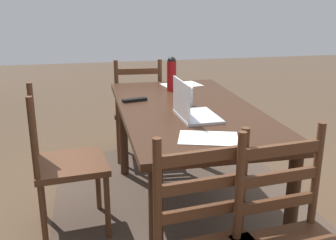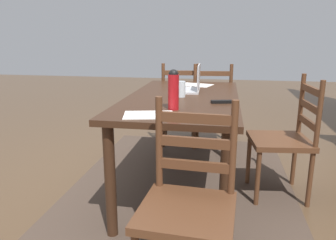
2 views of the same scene
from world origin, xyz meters
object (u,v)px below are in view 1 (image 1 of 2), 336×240
Objects in this scene: chair_far_head at (64,163)px; water_bottle at (171,73)px; dining_table at (188,122)px; tv_remote at (135,100)px; laptop at (191,109)px; drinking_glass at (188,97)px; chair_right_far at (138,110)px.

chair_far_head is 3.68× the size of water_bottle.
chair_far_head reaches higher than dining_table.
dining_table is 9.89× the size of tv_remote.
water_bottle is (0.49, -0.80, 0.45)m from chair_far_head.
dining_table is 0.28m from laptop.
laptop is at bearing -163.19° from tv_remote.
drinking_glass is at bearing -133.89° from tv_remote.
tv_remote is (-0.26, 0.31, -0.12)m from water_bottle.
water_bottle reaches higher than tv_remote.
chair_right_far reaches higher than tv_remote.
drinking_glass is (-0.45, -0.01, -0.07)m from water_bottle.
chair_far_head is 0.88m from laptop.
water_bottle is 0.45m from drinking_glass.
chair_right_far is at bearing 5.55° from laptop.
drinking_glass reaches higher than tv_remote.
water_bottle is 2.12× the size of drinking_glass.
water_bottle reaches higher than dining_table.
drinking_glass is at bearing -178.47° from water_bottle.
chair_far_head is (-1.13, 0.63, 0.00)m from chair_right_far.
dining_table is at bearing -179.78° from water_bottle.
dining_table is 0.83m from chair_far_head.
drinking_glass is at bearing -170.38° from chair_right_far.
chair_right_far is at bearing 8.79° from dining_table.
chair_right_far is 1.42m from laptop.
dining_table is 1.77× the size of chair_right_far.
dining_table is 0.54m from water_bottle.
laptop is 1.27× the size of water_bottle.
chair_far_head reaches higher than drinking_glass.
laptop is 0.72m from water_bottle.
laptop reaches higher than chair_far_head.
chair_far_head is 1.04m from water_bottle.
laptop is at bearing -106.62° from chair_far_head.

